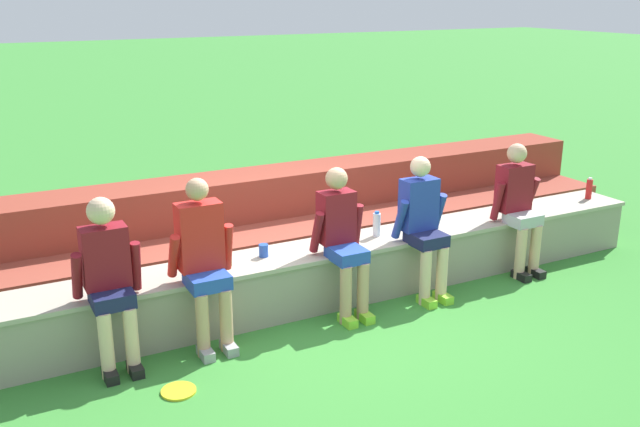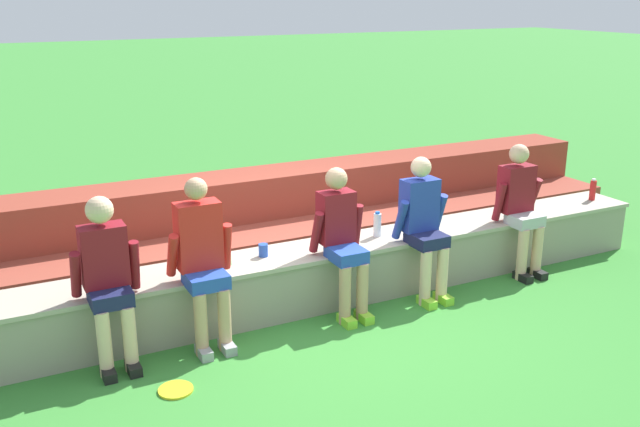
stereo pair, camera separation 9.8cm
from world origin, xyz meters
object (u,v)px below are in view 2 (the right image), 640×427
water_bottle_center_gap (377,225)px  frisbee (176,390)px  person_center (342,238)px  person_far_left (107,277)px  water_bottle_mid_left (526,203)px  person_left_of_center (202,258)px  person_right_of_center (424,224)px  water_bottle_mid_right (593,190)px  plastic_cup_right_end (263,250)px  water_bottle_near_left (228,252)px  person_far_right (521,205)px

water_bottle_center_gap → frisbee: water_bottle_center_gap is taller
person_center → frisbee: bearing=-159.7°
person_far_left → water_bottle_mid_left: bearing=3.5°
person_far_left → person_left_of_center: bearing=0.8°
person_right_of_center → water_bottle_mid_left: person_right_of_center is taller
person_left_of_center → person_center: bearing=0.6°
person_right_of_center → water_bottle_mid_right: 2.64m
person_far_left → plastic_cup_right_end: bearing=13.4°
water_bottle_near_left → frisbee: (-0.78, -0.93, -0.68)m
person_far_right → water_bottle_center_gap: 1.61m
person_left_of_center → water_bottle_center_gap: bearing=10.2°
person_left_of_center → frisbee: (-0.46, -0.65, -0.77)m
water_bottle_center_gap → water_bottle_mid_right: water_bottle_center_gap is taller
person_center → plastic_cup_right_end: person_center is taller
person_left_of_center → frisbee: bearing=-125.4°
person_far_right → water_bottle_near_left: 3.18m
water_bottle_near_left → plastic_cup_right_end: size_ratio=2.22×
water_bottle_mid_right → frisbee: 5.43m
person_left_of_center → water_bottle_mid_right: (4.84, 0.31, -0.10)m
water_bottle_near_left → frisbee: water_bottle_near_left is taller
person_far_left → person_far_right: (4.27, 0.05, -0.01)m
person_left_of_center → person_far_right: size_ratio=1.05×
water_bottle_mid_left → plastic_cup_right_end: (-3.10, 0.07, -0.05)m
person_far_left → person_right_of_center: (3.01, -0.00, -0.01)m
plastic_cup_right_end → frisbee: 1.63m
person_right_of_center → plastic_cup_right_end: (-1.54, 0.35, -0.13)m
person_far_right → plastic_cup_right_end: (-2.81, 0.30, -0.14)m
frisbee → water_bottle_mid_right: bearing=10.2°
person_left_of_center → water_bottle_mid_right: person_left_of_center is taller
frisbee → plastic_cup_right_end: bearing=40.8°
water_bottle_mid_right → person_center: bearing=-175.3°
person_center → water_bottle_mid_left: person_center is taller
person_center → plastic_cup_right_end: (-0.65, 0.33, -0.12)m
person_center → water_bottle_mid_left: (2.45, 0.26, -0.07)m
water_bottle_mid_left → person_left_of_center: bearing=-175.9°
person_center → water_bottle_mid_right: (3.51, 0.29, -0.06)m
person_left_of_center → person_far_right: person_left_of_center is taller
person_left_of_center → water_bottle_near_left: person_left_of_center is taller
water_bottle_center_gap → water_bottle_near_left: 1.60m
person_center → person_far_right: 2.16m
person_center → water_bottle_near_left: (-1.01, 0.27, -0.06)m
person_far_right → water_bottle_mid_right: person_far_right is taller
person_far_right → water_bottle_mid_right: (1.35, 0.27, -0.08)m
water_bottle_center_gap → person_far_left: bearing=-172.5°
person_far_right → plastic_cup_right_end: 2.83m
person_center → water_bottle_center_gap: bearing=29.5°
person_center → frisbee: size_ratio=5.16×
water_bottle_mid_right → frisbee: water_bottle_mid_right is taller
person_left_of_center → person_right_of_center: 2.22m
water_bottle_mid_left → plastic_cup_right_end: bearing=178.8°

